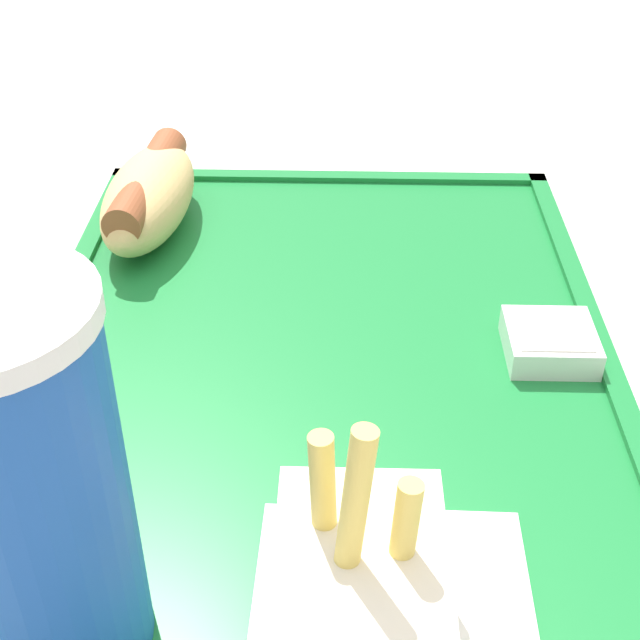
# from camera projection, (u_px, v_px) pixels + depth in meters

# --- Properties ---
(food_tray) EXTENTS (0.46, 0.32, 0.01)m
(food_tray) POSITION_uv_depth(u_px,v_px,m) (320.00, 372.00, 0.48)
(food_tray) COLOR #197233
(food_tray) RESTS_ON dining_table
(paper_napkin) EXTENTS (0.13, 0.11, 0.00)m
(paper_napkin) POSITION_uv_depth(u_px,v_px,m) (398.00, 638.00, 0.34)
(paper_napkin) COLOR white
(paper_napkin) RESTS_ON food_tray
(soda_cup) EXTENTS (0.07, 0.07, 0.19)m
(soda_cup) POSITION_uv_depth(u_px,v_px,m) (22.00, 492.00, 0.30)
(soda_cup) COLOR #194CA5
(soda_cup) RESTS_ON food_tray
(hot_dog_far) EXTENTS (0.14, 0.06, 0.05)m
(hot_dog_far) POSITION_uv_depth(u_px,v_px,m) (149.00, 194.00, 0.59)
(hot_dog_far) COLOR #DBB270
(hot_dog_far) RESTS_ON food_tray
(fries_carton) EXTENTS (0.08, 0.06, 0.12)m
(fries_carton) POSITION_uv_depth(u_px,v_px,m) (359.00, 596.00, 0.32)
(fries_carton) COLOR silver
(fries_carton) RESTS_ON food_tray
(sauce_cup_mayo) EXTENTS (0.05, 0.05, 0.02)m
(sauce_cup_mayo) POSITION_uv_depth(u_px,v_px,m) (550.00, 341.00, 0.48)
(sauce_cup_mayo) COLOR silver
(sauce_cup_mayo) RESTS_ON food_tray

